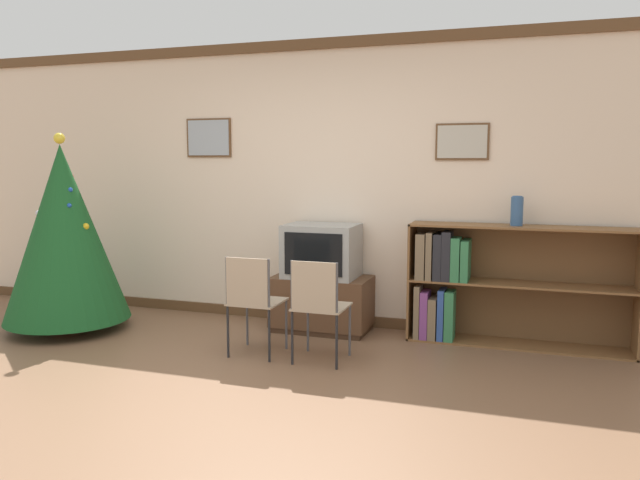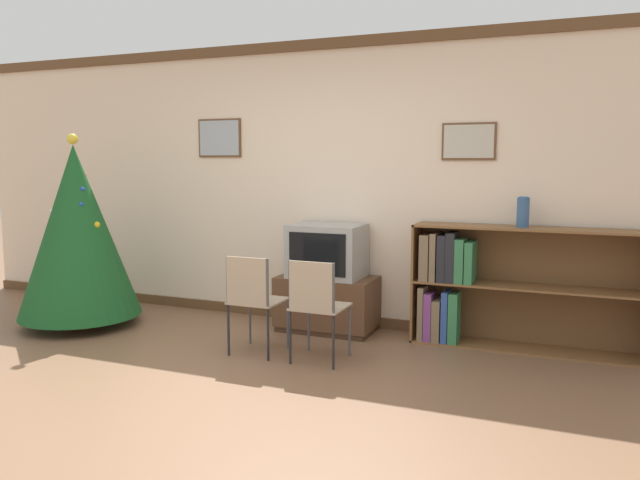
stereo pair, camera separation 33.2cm
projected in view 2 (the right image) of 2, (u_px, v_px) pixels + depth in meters
ground_plane at (209, 402)px, 4.10m from camera, size 24.00×24.00×0.00m
wall_back at (333, 184)px, 5.97m from camera, size 8.72×0.11×2.70m
christmas_tree at (77, 231)px, 5.90m from camera, size 1.13×1.13×1.82m
tv_console at (327, 303)px, 5.79m from camera, size 0.90×0.50×0.51m
television at (327, 251)px, 5.72m from camera, size 0.66×0.49×0.49m
folding_chair_left at (253, 298)px, 5.03m from camera, size 0.40×0.40×0.82m
folding_chair_right at (316, 304)px, 4.82m from camera, size 0.40×0.40×0.82m
bookshelf at (485, 286)px, 5.29m from camera, size 1.85×0.36×1.03m
vase at (523, 212)px, 5.11m from camera, size 0.10×0.10×0.25m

